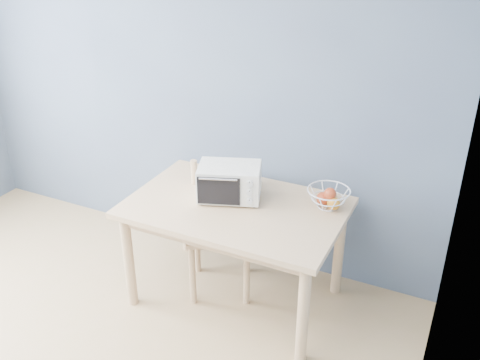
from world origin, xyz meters
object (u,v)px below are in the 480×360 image
at_px(dining_chair, 221,230).
at_px(dining_table, 235,218).
at_px(fruit_basket, 329,197).
at_px(toaster_oven, 227,181).

bearing_deg(dining_chair, dining_table, -56.40).
height_order(dining_table, fruit_basket, fruit_basket).
bearing_deg(dining_table, dining_chair, 148.41).
bearing_deg(fruit_basket, dining_chair, -169.36).
height_order(dining_table, toaster_oven, toaster_oven).
relative_size(dining_table, dining_chair, 1.51).
bearing_deg(fruit_basket, toaster_oven, -164.54).
bearing_deg(toaster_oven, dining_table, -54.01).
relative_size(toaster_oven, fruit_basket, 1.50).
distance_m(fruit_basket, dining_chair, 0.82).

